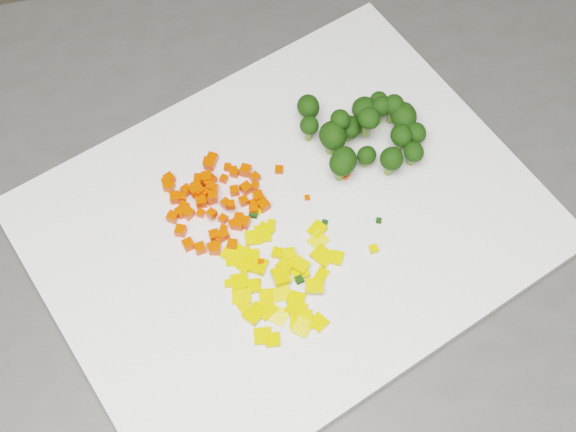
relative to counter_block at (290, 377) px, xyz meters
name	(u,v)px	position (x,y,z in m)	size (l,w,h in m)	color
counter_block	(290,377)	(0.00, 0.00, 0.00)	(1.05, 0.73, 0.90)	#424240
cutting_board	(288,224)	(0.00, 0.01, 0.46)	(0.46, 0.36, 0.01)	silver
carrot_pile	(211,197)	(-0.06, 0.06, 0.48)	(0.10, 0.10, 0.03)	#ED2D02
pepper_pile	(287,277)	(-0.02, -0.04, 0.47)	(0.12, 0.12, 0.02)	gold
broccoli_pile	(359,126)	(0.10, 0.07, 0.49)	(0.12, 0.12, 0.06)	black
carrot_cube_0	(244,201)	(-0.03, 0.05, 0.47)	(0.01, 0.01, 0.01)	#ED2D02
carrot_cube_1	(212,159)	(-0.04, 0.10, 0.47)	(0.01, 0.01, 0.01)	#ED2D02
carrot_cube_2	(182,232)	(-0.10, 0.04, 0.47)	(0.01, 0.01, 0.01)	#ED2D02
carrot_cube_3	(231,205)	(-0.04, 0.04, 0.48)	(0.01, 0.01, 0.01)	#ED2D02
carrot_cube_4	(228,167)	(-0.03, 0.09, 0.47)	(0.01, 0.01, 0.01)	#ED2D02
carrot_cube_5	(235,173)	(-0.03, 0.08, 0.47)	(0.01, 0.01, 0.01)	#ED2D02
carrot_cube_6	(213,248)	(-0.07, 0.01, 0.47)	(0.01, 0.01, 0.01)	#ED2D02
carrot_cube_7	(238,219)	(-0.04, 0.03, 0.47)	(0.01, 0.01, 0.01)	#ED2D02
carrot_cube_8	(211,186)	(-0.06, 0.07, 0.47)	(0.01, 0.01, 0.01)	#ED2D02
carrot_cube_9	(246,171)	(-0.02, 0.08, 0.47)	(0.01, 0.01, 0.01)	#ED2D02
carrot_cube_10	(173,217)	(-0.10, 0.06, 0.47)	(0.01, 0.01, 0.01)	#ED2D02
carrot_cube_11	(208,181)	(-0.06, 0.08, 0.47)	(0.01, 0.01, 0.01)	#ED2D02
carrot_cube_12	(199,180)	(-0.06, 0.09, 0.47)	(0.01, 0.01, 0.01)	#ED2D02
carrot_cube_13	(169,186)	(-0.09, 0.09, 0.47)	(0.01, 0.01, 0.01)	#ED2D02
carrot_cube_14	(226,203)	(-0.05, 0.05, 0.47)	(0.01, 0.01, 0.01)	#ED2D02
carrot_cube_15	(200,248)	(-0.09, 0.01, 0.47)	(0.01, 0.01, 0.01)	#ED2D02
carrot_cube_16	(210,164)	(-0.05, 0.10, 0.47)	(0.01, 0.01, 0.01)	#ED2D02
carrot_cube_17	(210,201)	(-0.06, 0.06, 0.47)	(0.01, 0.01, 0.01)	#ED2D02
carrot_cube_18	(199,191)	(-0.07, 0.07, 0.47)	(0.01, 0.01, 0.01)	#ED2D02
carrot_cube_19	(182,197)	(-0.08, 0.07, 0.47)	(0.01, 0.01, 0.01)	#ED2D02
carrot_cube_20	(175,198)	(-0.09, 0.07, 0.47)	(0.01, 0.01, 0.01)	#ED2D02
carrot_cube_21	(205,192)	(-0.06, 0.07, 0.47)	(0.01, 0.01, 0.01)	#ED2D02
carrot_cube_22	(188,213)	(-0.08, 0.05, 0.47)	(0.01, 0.01, 0.01)	#ED2D02
carrot_cube_23	(233,224)	(-0.05, 0.03, 0.47)	(0.01, 0.01, 0.01)	#ED2D02
carrot_cube_24	(215,249)	(-0.07, 0.01, 0.47)	(0.01, 0.01, 0.01)	#ED2D02
carrot_cube_25	(213,196)	(-0.06, 0.06, 0.47)	(0.01, 0.01, 0.01)	#ED2D02
carrot_cube_26	(181,231)	(-0.10, 0.04, 0.47)	(0.01, 0.01, 0.01)	#ED2D02
carrot_cube_27	(169,179)	(-0.09, 0.10, 0.47)	(0.01, 0.01, 0.01)	#ED2D02
carrot_cube_28	(255,187)	(-0.02, 0.06, 0.47)	(0.01, 0.01, 0.01)	#ED2D02
carrot_cube_29	(207,162)	(-0.05, 0.10, 0.47)	(0.01, 0.01, 0.01)	#ED2D02
carrot_cube_30	(255,177)	(-0.01, 0.07, 0.47)	(0.01, 0.01, 0.01)	#ED2D02
carrot_cube_31	(232,245)	(-0.06, 0.01, 0.47)	(0.01, 0.01, 0.01)	#ED2D02
carrot_cube_32	(201,213)	(-0.07, 0.05, 0.47)	(0.01, 0.01, 0.01)	#ED2D02
carrot_cube_33	(202,202)	(-0.07, 0.06, 0.47)	(0.01, 0.01, 0.01)	#ED2D02
carrot_cube_34	(181,212)	(-0.09, 0.06, 0.47)	(0.01, 0.01, 0.01)	#ED2D02
carrot_cube_35	(214,188)	(-0.05, 0.07, 0.47)	(0.01, 0.01, 0.01)	#ED2D02
carrot_cube_36	(224,179)	(-0.04, 0.08, 0.47)	(0.01, 0.01, 0.01)	#ED2D02
carrot_cube_37	(219,239)	(-0.07, 0.02, 0.47)	(0.01, 0.01, 0.01)	#ED2D02
carrot_cube_38	(184,207)	(-0.09, 0.06, 0.47)	(0.01, 0.01, 0.01)	#ED2D02
carrot_cube_39	(195,190)	(-0.07, 0.07, 0.47)	(0.01, 0.01, 0.01)	#ED2D02
carrot_cube_40	(233,171)	(-0.03, 0.08, 0.47)	(0.01, 0.01, 0.01)	#ED2D02
carrot_cube_41	(214,235)	(-0.07, 0.02, 0.47)	(0.01, 0.01, 0.01)	#ED2D02
carrot_cube_42	(234,191)	(-0.04, 0.06, 0.47)	(0.01, 0.01, 0.01)	#ED2D02
carrot_cube_43	(201,201)	(-0.07, 0.06, 0.47)	(0.01, 0.01, 0.01)	#ED2D02
carrot_cube_44	(224,229)	(-0.06, 0.03, 0.47)	(0.01, 0.01, 0.01)	#ED2D02
carrot_cube_45	(212,214)	(-0.06, 0.04, 0.47)	(0.01, 0.01, 0.01)	#ED2D02
carrot_cube_46	(223,235)	(-0.06, 0.02, 0.47)	(0.01, 0.01, 0.01)	#ED2D02
carrot_cube_47	(246,188)	(-0.02, 0.06, 0.47)	(0.01, 0.01, 0.01)	#ED2D02
carrot_cube_48	(254,209)	(-0.03, 0.03, 0.47)	(0.01, 0.01, 0.01)	#ED2D02
carrot_cube_49	(264,205)	(-0.01, 0.04, 0.47)	(0.01, 0.01, 0.01)	#ED2D02
carrot_cube_50	(207,178)	(-0.06, 0.08, 0.48)	(0.01, 0.01, 0.01)	#ED2D02
carrot_cube_51	(167,183)	(-0.09, 0.09, 0.47)	(0.01, 0.01, 0.01)	#ED2D02
carrot_cube_52	(239,218)	(-0.04, 0.03, 0.47)	(0.01, 0.01, 0.01)	#ED2D02
carrot_cube_53	(188,244)	(-0.09, 0.02, 0.47)	(0.01, 0.01, 0.01)	#ED2D02
carrot_cube_54	(223,219)	(-0.06, 0.04, 0.47)	(0.01, 0.01, 0.01)	#ED2D02
carrot_cube_55	(212,180)	(-0.05, 0.08, 0.47)	(0.01, 0.01, 0.01)	#ED2D02
carrot_cube_56	(258,197)	(-0.02, 0.05, 0.47)	(0.01, 0.01, 0.01)	#ED2D02
carrot_cube_57	(197,188)	(-0.07, 0.08, 0.47)	(0.01, 0.01, 0.01)	#ED2D02
carrot_cube_58	(244,222)	(-0.04, 0.02, 0.47)	(0.01, 0.01, 0.01)	#ED2D02
carrot_cube_59	(254,203)	(-0.02, 0.04, 0.47)	(0.01, 0.01, 0.01)	#ED2D02
carrot_cube_60	(238,224)	(-0.04, 0.02, 0.47)	(0.01, 0.01, 0.01)	#ED2D02
carrot_cube_61	(186,190)	(-0.08, 0.08, 0.47)	(0.01, 0.01, 0.01)	#ED2D02
pepper_chunk_0	(281,276)	(-0.03, -0.04, 0.47)	(0.01, 0.02, 0.00)	gold
pepper_chunk_1	(245,255)	(-0.05, -0.01, 0.46)	(0.01, 0.01, 0.00)	gold
pepper_chunk_2	(280,294)	(-0.03, -0.05, 0.46)	(0.02, 0.01, 0.00)	gold
pepper_chunk_3	(299,264)	(-0.01, -0.04, 0.47)	(0.02, 0.01, 0.00)	gold
pepper_chunk_4	(322,275)	(0.01, -0.05, 0.46)	(0.01, 0.01, 0.00)	gold
pepper_chunk_5	(263,336)	(-0.06, -0.09, 0.46)	(0.02, 0.02, 0.00)	gold
pepper_chunk_6	(317,230)	(0.02, -0.01, 0.46)	(0.01, 0.02, 0.00)	gold
pepper_chunk_7	(323,256)	(0.02, -0.03, 0.46)	(0.02, 0.02, 0.00)	gold
pepper_chunk_8	(273,340)	(-0.06, -0.09, 0.46)	(0.01, 0.01, 0.00)	gold
pepper_chunk_9	(233,253)	(-0.06, 0.00, 0.46)	(0.02, 0.02, 0.00)	gold
pepper_chunk_10	(277,315)	(-0.04, -0.07, 0.46)	(0.02, 0.02, 0.00)	gold
pepper_chunk_11	(290,257)	(-0.01, -0.03, 0.47)	(0.02, 0.01, 0.00)	gold
pepper_chunk_12	(237,259)	(-0.06, -0.01, 0.46)	(0.02, 0.01, 0.00)	gold
pepper_chunk_13	(244,263)	(-0.05, -0.01, 0.46)	(0.02, 0.02, 0.00)	gold
pepper_chunk_14	(300,271)	(-0.01, -0.04, 0.46)	(0.02, 0.02, 0.00)	gold
pepper_chunk_15	(314,286)	(0.00, -0.06, 0.47)	(0.01, 0.02, 0.00)	gold
pepper_chunk_16	(259,266)	(-0.04, -0.02, 0.46)	(0.02, 0.01, 0.00)	gold
pepper_chunk_17	(266,298)	(-0.05, -0.05, 0.46)	(0.02, 0.01, 0.00)	gold
pepper_chunk_18	(319,322)	(-0.01, -0.09, 0.46)	(0.01, 0.01, 0.00)	gold
pepper_chunk_19	(301,320)	(-0.02, -0.08, 0.46)	(0.02, 0.02, 0.00)	gold
pepper_chunk_20	(263,234)	(-0.03, 0.01, 0.46)	(0.02, 0.02, 0.00)	gold
pepper_chunk_21	(253,238)	(-0.04, 0.01, 0.46)	(0.02, 0.01, 0.00)	gold
pepper_chunk_22	(240,282)	(-0.06, -0.03, 0.46)	(0.02, 0.02, 0.00)	gold
pepper_chunk_23	(242,297)	(-0.07, -0.04, 0.46)	(0.02, 0.01, 0.00)	gold
pepper_chunk_24	(251,257)	(-0.04, -0.01, 0.46)	(0.02, 0.01, 0.00)	gold
pepper_chunk_25	(296,308)	(-0.03, -0.07, 0.46)	(0.02, 0.02, 0.00)	gold
pepper_chunk_26	(266,310)	(-0.05, -0.06, 0.46)	(0.02, 0.02, 0.00)	gold
pepper_chunk_27	(254,286)	(-0.05, -0.04, 0.46)	(0.01, 0.01, 0.00)	gold
pepper_chunk_28	(246,310)	(-0.07, -0.06, 0.46)	(0.02, 0.01, 0.00)	gold
pepper_chunk_29	(288,265)	(-0.02, -0.03, 0.46)	(0.02, 0.01, 0.00)	gold
pepper_chunk_30	(318,241)	(0.02, -0.02, 0.46)	(0.02, 0.01, 0.00)	gold
pepper_chunk_31	(296,299)	(-0.02, -0.06, 0.46)	(0.02, 0.01, 0.00)	gold
pepper_chunk_32	(264,232)	(-0.02, 0.01, 0.46)	(0.02, 0.02, 0.00)	gold
pepper_chunk_33	(286,265)	(-0.02, -0.03, 0.47)	(0.02, 0.01, 0.00)	gold
pepper_chunk_34	(283,254)	(-0.02, -0.02, 0.46)	(0.02, 0.01, 0.00)	gold
pepper_chunk_35	(302,327)	(-0.03, -0.09, 0.46)	(0.02, 0.01, 0.00)	gold
pepper_chunk_36	(255,313)	(-0.06, -0.06, 0.46)	(0.02, 0.02, 0.00)	gold
pepper_chunk_37	(336,258)	(0.03, -0.04, 0.46)	(0.01, 0.01, 0.00)	gold
broccoli_floret_0	(379,112)	(0.13, 0.09, 0.48)	(0.03, 0.03, 0.03)	black
broccoli_floret_1	(331,140)	(0.07, 0.07, 0.48)	(0.04, 0.04, 0.04)	black
broccoli_floret_2	(366,158)	(0.10, 0.04, 0.47)	(0.03, 0.03, 0.02)	black
broccoli_floret_3	(400,140)	(0.13, 0.05, 0.48)	(0.03, 0.03, 0.03)	black
broccoli_floret_4	(377,105)	(0.13, 0.09, 0.48)	(0.02, 0.02, 0.03)	black
broccoli_floret_5	(340,168)	(0.07, 0.04, 0.48)	(0.03, 0.03, 0.03)	black
broccoli_floret_6	(309,130)	(0.06, 0.09, 0.48)	(0.03, 0.03, 0.03)	black
broccoli_floret_7	(402,119)	(0.15, 0.07, 0.48)	(0.04, 0.04, 0.03)	black
broccoli_floret_8	(392,111)	(0.14, 0.08, 0.48)	(0.03, 0.03, 0.04)	black
broccoli_floret_9	(343,164)	(0.07, 0.04, 0.48)	(0.04, 0.04, 0.04)	black
broccoli_floret_10	(367,124)	(0.11, 0.07, 0.50)	(0.03, 0.03, 0.04)	black
broccoli_floret_11	(365,122)	(0.11, 0.08, 0.48)	(0.03, 0.03, 0.03)	black
broccoli_floret_12	(307,111)	(0.06, 0.11, 0.48)	(0.03, 0.03, 0.03)	black
broccoli_floret_13	(390,163)	(0.11, 0.03, 0.48)	(0.03, 0.03, 0.03)	black
broccoli_floret_14	(348,130)	(0.09, 0.08, 0.48)	(0.03, 0.03, 0.03)	black
broccoli_floret_15	(412,155)	(0.14, 0.03, 0.48)	(0.03, 0.03, 0.03)	black
broccoli_floret_16	(335,143)	(0.07, 0.07, 0.48)	(0.03, 0.03, 0.03)	black
broccoli_floret_17	(339,124)	(0.08, 0.08, 0.49)	(0.03, 0.03, 0.03)	black
broccoli_floret_18	(363,113)	(0.11, 0.09, 0.48)	(0.04, 0.04, 0.03)	black
broccoli_floret_19	(414,136)	(0.15, 0.05, 0.48)	(0.03, 0.03, 0.03)	black
stray_bit_0	(253,214)	(-0.03, 0.03, 0.47)	(0.01, 0.01, 0.01)	black
stray_bit_1	(258,282)	(-0.05, -0.04, 0.46)	(0.00, 0.00, 0.00)	#ED2D02
stray_bit_2	(261,263)	(-0.04, -0.02, 0.46)	(0.01, 0.01, 0.00)	#ED2D02
stray_bit_3	(271,224)	(-0.01, 0.01, 0.46)	(0.01, 0.01, 0.01)	gold
stray_bit_4	(279,170)	(0.01, 0.07, 0.46)	(0.01, 0.01, 0.01)	#ED2D02
stray_bit_5	(379,221)	(0.08, -0.02, 0.46)	(0.01, 0.01, 0.00)	black
stray_bit_6	(307,198)	(0.03, 0.03, 0.46)	(0.01, 0.01, 0.00)	#ED2D02
stray_bit_7	(243,287)	(-0.06, -0.04, 0.46)	(0.00, 0.00, 0.00)	#ED2D02
stray_bit_8	(299,280)	(-0.01, -0.05, 0.46)	(0.01, 0.01, 0.00)	black
stray_bit_9	(215,250)	(-0.07, 0.01, 0.46)	(0.01, 0.01, 0.01)	#ED2D02
stray_bit_10	(325,223)	(0.03, 0.00, 0.46)	(0.01, 0.01, 0.00)	black
stray_bit_11	(345,175)	(0.07, 0.04, 0.46)	(0.01, 0.01, 0.01)	#ED2D02
stray_bit_12	(373,249)	(0.06, -0.05, 0.46)	(0.01, 0.01, 0.01)	gold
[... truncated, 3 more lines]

